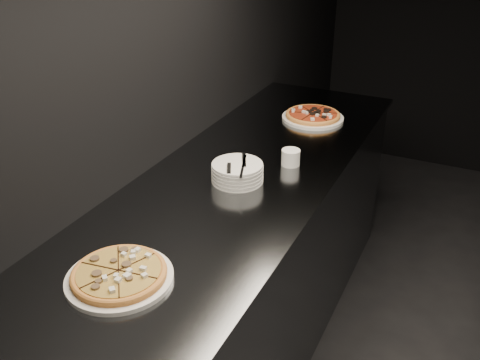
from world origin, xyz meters
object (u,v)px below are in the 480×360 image
at_px(pizza_mushroom, 119,275).
at_px(ramekin, 291,157).
at_px(counter, 241,264).
at_px(cutlery, 237,165).
at_px(pizza_tomato, 313,116).
at_px(plate_stack, 237,172).

xyz_separation_m(pizza_mushroom, ramekin, (0.17, 0.96, 0.02)).
bearing_deg(counter, cutlery, -76.01).
height_order(counter, ramekin, ramekin).
xyz_separation_m(pizza_tomato, cutlery, (-0.04, -0.80, 0.06)).
bearing_deg(cutlery, counter, 77.79).
distance_m(plate_stack, cutlery, 0.04).
relative_size(pizza_tomato, cutlery, 1.68).
xyz_separation_m(cutlery, ramekin, (0.13, 0.25, -0.04)).
height_order(pizza_tomato, cutlery, cutlery).
distance_m(pizza_tomato, cutlery, 0.80).
xyz_separation_m(counter, plate_stack, (0.01, -0.06, 0.50)).
bearing_deg(pizza_mushroom, counter, 88.29).
xyz_separation_m(plate_stack, ramekin, (0.14, 0.23, -0.00)).
height_order(plate_stack, ramekin, plate_stack).
distance_m(pizza_tomato, plate_stack, 0.78).
xyz_separation_m(pizza_tomato, ramekin, (0.09, -0.55, 0.02)).
bearing_deg(cutlery, ramekin, 35.93).
distance_m(pizza_mushroom, pizza_tomato, 1.51).
relative_size(counter, ramekin, 30.99).
bearing_deg(plate_stack, ramekin, 59.04).
xyz_separation_m(pizza_mushroom, pizza_tomato, (0.08, 1.51, -0.00)).
bearing_deg(counter, pizza_tomato, 85.19).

